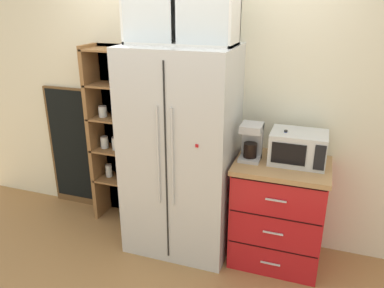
{
  "coord_description": "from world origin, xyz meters",
  "views": [
    {
      "loc": [
        1.1,
        -2.85,
        2.18
      ],
      "look_at": [
        0.1,
        0.02,
        1.01
      ],
      "focal_mm": 35.58,
      "sensor_mm": 36.0,
      "label": 1
    }
  ],
  "objects_px": {
    "microwave": "(298,148)",
    "coffee_maker": "(251,141)",
    "mug_sage": "(283,158)",
    "chalkboard_menu": "(74,148)",
    "bottle_cobalt": "(284,148)",
    "refrigerator": "(181,152)"
  },
  "relations": [
    {
      "from": "chalkboard_menu",
      "to": "bottle_cobalt",
      "type": "bearing_deg",
      "value": -6.39
    },
    {
      "from": "microwave",
      "to": "bottle_cobalt",
      "type": "distance_m",
      "value": 0.11
    },
    {
      "from": "mug_sage",
      "to": "microwave",
      "type": "bearing_deg",
      "value": 27.85
    },
    {
      "from": "refrigerator",
      "to": "mug_sage",
      "type": "xyz_separation_m",
      "value": [
        0.87,
        0.04,
        0.05
      ]
    },
    {
      "from": "mug_sage",
      "to": "chalkboard_menu",
      "type": "height_order",
      "value": "chalkboard_menu"
    },
    {
      "from": "bottle_cobalt",
      "to": "chalkboard_menu",
      "type": "bearing_deg",
      "value": 173.61
    },
    {
      "from": "coffee_maker",
      "to": "bottle_cobalt",
      "type": "xyz_separation_m",
      "value": [
        0.27,
        0.01,
        -0.03
      ]
    },
    {
      "from": "mug_sage",
      "to": "chalkboard_menu",
      "type": "distance_m",
      "value": 2.25
    },
    {
      "from": "microwave",
      "to": "mug_sage",
      "type": "relative_size",
      "value": 3.73
    },
    {
      "from": "refrigerator",
      "to": "microwave",
      "type": "xyz_separation_m",
      "value": [
        0.97,
        0.1,
        0.14
      ]
    },
    {
      "from": "microwave",
      "to": "coffee_maker",
      "type": "xyz_separation_m",
      "value": [
        -0.37,
        -0.04,
        0.03
      ]
    },
    {
      "from": "mug_sage",
      "to": "bottle_cobalt",
      "type": "height_order",
      "value": "bottle_cobalt"
    },
    {
      "from": "coffee_maker",
      "to": "chalkboard_menu",
      "type": "distance_m",
      "value": 2.01
    },
    {
      "from": "bottle_cobalt",
      "to": "coffee_maker",
      "type": "bearing_deg",
      "value": -177.92
    },
    {
      "from": "refrigerator",
      "to": "mug_sage",
      "type": "bearing_deg",
      "value": 2.74
    },
    {
      "from": "microwave",
      "to": "coffee_maker",
      "type": "distance_m",
      "value": 0.37
    },
    {
      "from": "coffee_maker",
      "to": "mug_sage",
      "type": "distance_m",
      "value": 0.29
    },
    {
      "from": "refrigerator",
      "to": "bottle_cobalt",
      "type": "distance_m",
      "value": 0.88
    },
    {
      "from": "microwave",
      "to": "coffee_maker",
      "type": "relative_size",
      "value": 1.42
    },
    {
      "from": "refrigerator",
      "to": "coffee_maker",
      "type": "relative_size",
      "value": 5.91
    },
    {
      "from": "refrigerator",
      "to": "mug_sage",
      "type": "relative_size",
      "value": 15.54
    },
    {
      "from": "refrigerator",
      "to": "microwave",
      "type": "height_order",
      "value": "refrigerator"
    }
  ]
}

